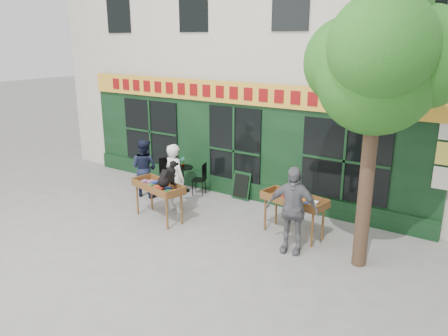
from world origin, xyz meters
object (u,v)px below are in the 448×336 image
(woman, at_px, (175,178))
(man_left, at_px, (144,168))
(bistro_table, at_px, (183,174))
(book_cart_right, at_px, (294,202))
(man_right, at_px, (292,210))
(dog, at_px, (167,174))
(book_cart_center, at_px, (158,189))

(woman, bearing_deg, man_left, -3.48)
(bistro_table, xyz_separation_m, man_left, (-0.70, -0.90, 0.30))
(book_cart_right, distance_m, man_right, 0.82)
(dog, bearing_deg, man_right, 18.91)
(dog, relative_size, man_right, 0.31)
(book_cart_center, distance_m, man_left, 1.89)
(woman, height_order, man_left, woman)
(bistro_table, bearing_deg, man_right, -21.63)
(woman, relative_size, man_right, 0.96)
(man_left, bearing_deg, book_cart_center, 135.82)
(book_cart_right, height_order, man_right, man_right)
(dog, xyz_separation_m, book_cart_right, (2.88, 1.08, -0.47))
(book_cart_center, bearing_deg, woman, 103.05)
(book_cart_right, bearing_deg, man_right, -58.94)
(bistro_table, bearing_deg, woman, -58.51)
(man_right, distance_m, bistro_table, 4.70)
(bistro_table, bearing_deg, man_left, -127.87)
(dog, bearing_deg, bistro_table, 132.91)
(book_cart_right, bearing_deg, book_cart_center, -153.10)
(bistro_table, height_order, man_left, man_left)
(dog, xyz_separation_m, man_left, (-1.88, 1.15, -0.45))
(woman, distance_m, man_right, 3.55)
(book_cart_center, relative_size, woman, 0.87)
(woman, bearing_deg, book_cart_center, 103.05)
(book_cart_center, xyz_separation_m, man_right, (3.53, 0.28, 0.13))
(book_cart_center, distance_m, dog, 0.59)
(book_cart_center, xyz_separation_m, dog, (0.35, -0.05, 0.47))
(dog, relative_size, man_left, 0.36)
(man_right, bearing_deg, man_left, 159.96)
(dog, height_order, woman, woman)
(dog, height_order, bistro_table, dog)
(book_cart_center, xyz_separation_m, man_left, (-1.53, 1.10, 0.02))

